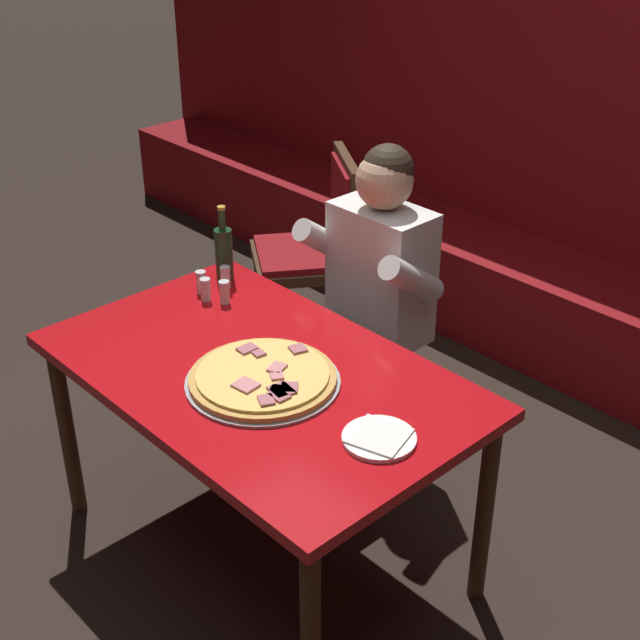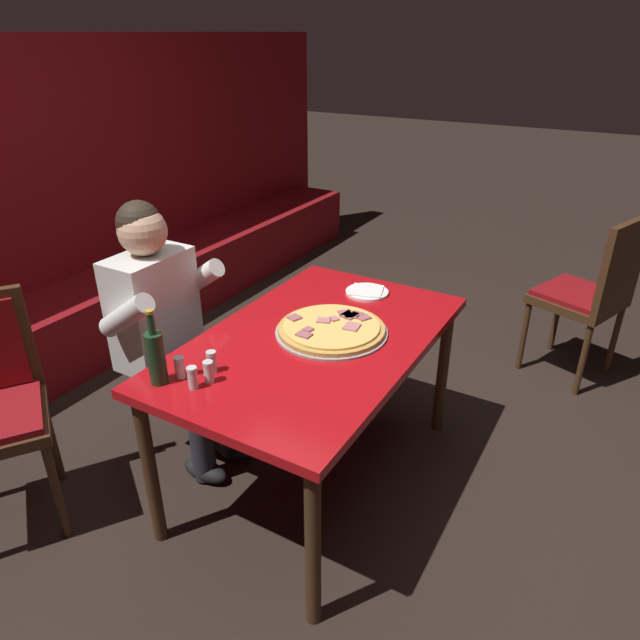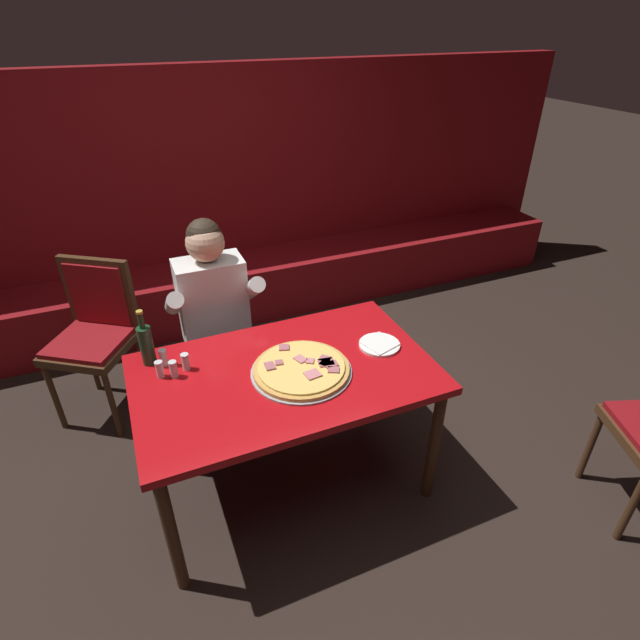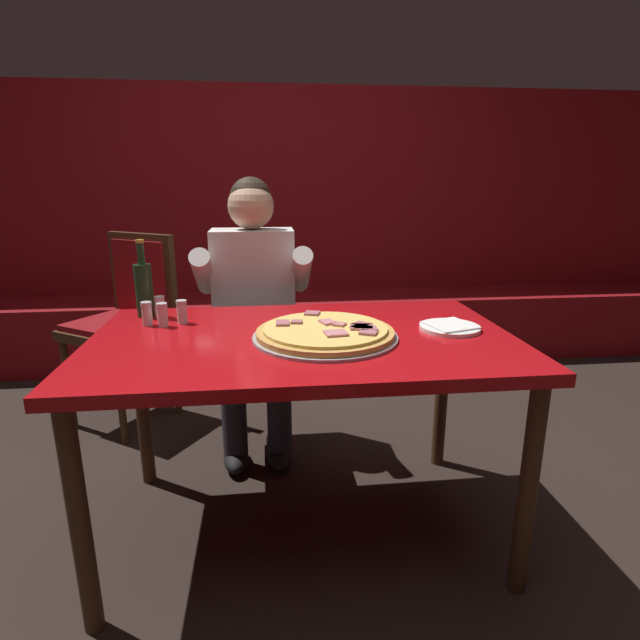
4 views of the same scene
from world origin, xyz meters
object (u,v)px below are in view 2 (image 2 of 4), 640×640
(shaker_parmesan, at_px, (180,368))
(shaker_red_pepper_flakes, at_px, (212,363))
(shaker_black_pepper, at_px, (193,379))
(shaker_oregano, at_px, (209,373))
(pizza, at_px, (332,329))
(diner_seated_blue_shirt, at_px, (170,328))
(plate_white_paper, at_px, (367,292))
(dining_chair_near_left, at_px, (594,288))
(main_dining_table, at_px, (315,354))
(beer_bottle, at_px, (156,356))

(shaker_parmesan, height_order, shaker_red_pepper_flakes, same)
(shaker_red_pepper_flakes, bearing_deg, shaker_black_pepper, -173.75)
(shaker_parmesan, xyz_separation_m, shaker_oregano, (0.03, -0.11, 0.00))
(shaker_black_pepper, relative_size, shaker_oregano, 1.00)
(pizza, bearing_deg, diner_seated_blue_shirt, 109.39)
(shaker_parmesan, distance_m, shaker_oregano, 0.12)
(plate_white_paper, xyz_separation_m, shaker_oregano, (-1.00, 0.15, 0.03))
(shaker_black_pepper, relative_size, dining_chair_near_left, 0.08)
(main_dining_table, relative_size, plate_white_paper, 6.71)
(main_dining_table, bearing_deg, plate_white_paper, 0.89)
(shaker_parmesan, height_order, shaker_oregano, same)
(beer_bottle, height_order, shaker_oregano, beer_bottle)
(shaker_oregano, height_order, dining_chair_near_left, dining_chair_near_left)
(main_dining_table, height_order, beer_bottle, beer_bottle)
(diner_seated_blue_shirt, distance_m, dining_chair_near_left, 2.37)
(beer_bottle, relative_size, shaker_oregano, 3.40)
(pizza, distance_m, diner_seated_blue_shirt, 0.75)
(pizza, bearing_deg, shaker_oregano, 160.24)
(shaker_red_pepper_flakes, bearing_deg, plate_white_paper, -11.34)
(pizza, bearing_deg, main_dining_table, 150.22)
(shaker_parmesan, bearing_deg, dining_chair_near_left, -29.87)
(pizza, relative_size, shaker_oregano, 5.57)
(shaker_oregano, relative_size, shaker_red_pepper_flakes, 1.00)
(main_dining_table, xyz_separation_m, dining_chair_near_left, (1.58, -0.93, -0.09))
(shaker_black_pepper, height_order, shaker_oregano, same)
(shaker_oregano, bearing_deg, shaker_black_pepper, 157.98)
(main_dining_table, distance_m, shaker_red_pepper_flakes, 0.48)
(pizza, relative_size, shaker_black_pepper, 5.57)
(pizza, relative_size, shaker_parmesan, 5.57)
(shaker_black_pepper, height_order, diner_seated_blue_shirt, diner_seated_blue_shirt)
(plate_white_paper, relative_size, diner_seated_blue_shirt, 0.16)
(pizza, xyz_separation_m, shaker_parmesan, (-0.59, 0.31, 0.02))
(beer_bottle, bearing_deg, diner_seated_blue_shirt, 40.32)
(shaker_parmesan, height_order, diner_seated_blue_shirt, diner_seated_blue_shirt)
(shaker_black_pepper, distance_m, dining_chair_near_left, 2.41)
(beer_bottle, bearing_deg, shaker_parmesan, -36.02)
(beer_bottle, height_order, shaker_parmesan, beer_bottle)
(plate_white_paper, relative_size, shaker_black_pepper, 2.44)
(shaker_red_pepper_flakes, xyz_separation_m, dining_chair_near_left, (2.00, -1.13, -0.20))
(shaker_red_pepper_flakes, bearing_deg, shaker_parmesan, 140.52)
(shaker_black_pepper, bearing_deg, main_dining_table, -18.58)
(shaker_red_pepper_flakes, height_order, dining_chair_near_left, dining_chair_near_left)
(beer_bottle, distance_m, diner_seated_blue_shirt, 0.55)
(beer_bottle, bearing_deg, shaker_oregano, -59.79)
(shaker_black_pepper, bearing_deg, shaker_red_pepper_flakes, 6.25)
(pizza, xyz_separation_m, beer_bottle, (-0.65, 0.36, 0.09))
(shaker_oregano, bearing_deg, beer_bottle, 120.21)
(plate_white_paper, height_order, shaker_oregano, shaker_oregano)
(shaker_oregano, distance_m, diner_seated_blue_shirt, 0.60)
(main_dining_table, distance_m, dining_chair_near_left, 1.83)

